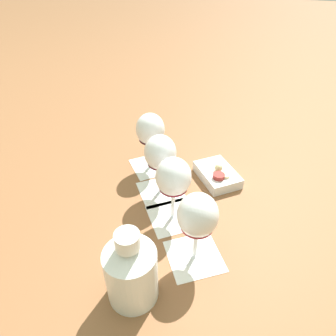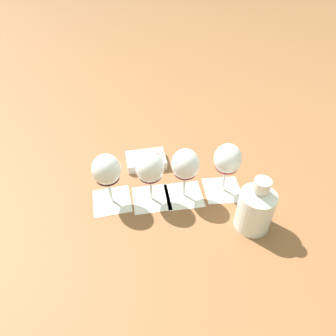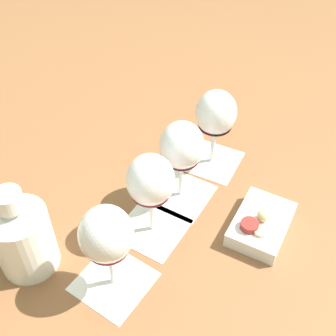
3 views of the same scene
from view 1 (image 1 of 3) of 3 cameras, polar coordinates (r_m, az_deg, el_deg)
ground_plane at (r=0.84m, az=-0.09°, el=-6.68°), size 8.00×8.00×0.00m
tasting_card_0 at (r=0.72m, az=5.03°, el=-16.36°), size 0.16×0.16×0.00m
tasting_card_1 at (r=0.80m, az=0.93°, el=-9.24°), size 0.17×0.17×0.00m
tasting_card_2 at (r=0.87m, az=-1.36°, el=-4.39°), size 0.17×0.17×0.00m
tasting_card_3 at (r=0.97m, az=-3.12°, el=0.45°), size 0.17×0.17×0.00m
wine_glass_0 at (r=0.62m, az=5.65°, el=-9.41°), size 0.09×0.09×0.18m
wine_glass_1 at (r=0.71m, az=1.03°, el=-2.20°), size 0.09×0.09×0.18m
wine_glass_2 at (r=0.79m, az=-1.49°, el=2.46°), size 0.09×0.09×0.18m
wine_glass_3 at (r=0.90m, az=-3.38°, el=6.94°), size 0.09×0.09×0.18m
ceramic_vase at (r=0.61m, az=-7.50°, el=-18.64°), size 0.10×0.10×0.18m
snack_dish at (r=0.92m, az=9.37°, el=-1.23°), size 0.17×0.16×0.06m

